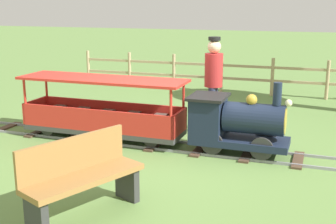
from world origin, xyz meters
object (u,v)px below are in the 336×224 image
passenger_car (103,114)px  park_bench (82,177)px  locomotive (234,122)px  conductor_person (214,77)px

passenger_car → park_bench: passenger_car is taller
locomotive → passenger_car: locomotive is taller
conductor_person → passenger_car: bearing=-57.9°
conductor_person → park_bench: conductor_person is taller
locomotive → park_bench: bearing=-24.4°
passenger_car → park_bench: 2.63m
locomotive → passenger_car: bearing=-90.0°
passenger_car → conductor_person: bearing=122.1°
passenger_car → conductor_person: size_ratio=1.67×
passenger_car → conductor_person: 1.91m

